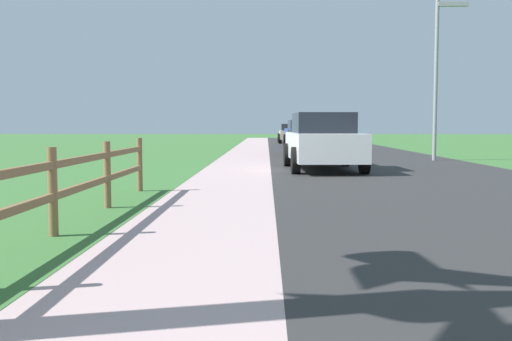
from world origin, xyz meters
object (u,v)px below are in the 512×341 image
at_px(street_lamp, 439,65).
at_px(parked_suv_white, 323,142).
at_px(parked_car_blue, 304,133).
at_px(parked_car_black, 311,136).
at_px(parked_car_beige, 292,133).

bearing_deg(street_lamp, parked_suv_white, -135.12).
xyz_separation_m(parked_suv_white, parked_car_blue, (0.56, 17.91, -0.02)).
height_order(parked_car_black, street_lamp, street_lamp).
relative_size(parked_car_black, parked_car_beige, 1.00).
relative_size(parked_car_black, parked_car_blue, 1.10).
xyz_separation_m(parked_car_beige, street_lamp, (4.42, -20.89, 2.78)).
height_order(parked_suv_white, parked_car_blue, parked_suv_white).
distance_m(parked_car_blue, street_lamp, 14.15).
bearing_deg(parked_suv_white, parked_car_beige, 89.49).
relative_size(parked_suv_white, parked_car_black, 1.01).
bearing_deg(parked_car_black, parked_car_blue, 88.72).
xyz_separation_m(parked_car_blue, street_lamp, (4.09, -13.28, 2.67)).
distance_m(parked_car_blue, parked_car_beige, 7.61).
bearing_deg(parked_car_beige, parked_car_black, -89.51).
bearing_deg(parked_suv_white, street_lamp, 44.88).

